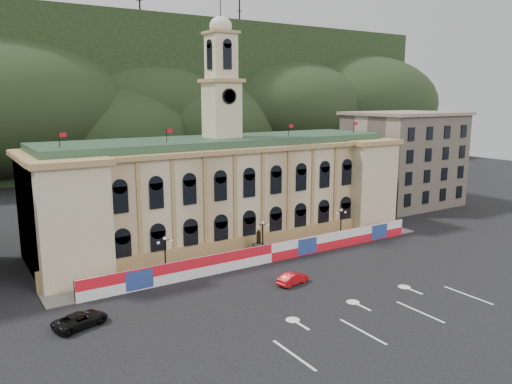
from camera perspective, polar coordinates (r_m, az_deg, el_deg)
ground at (r=55.73m, az=10.65°, el=-12.08°), size 260.00×260.00×0.00m
lane_markings at (r=52.53m, az=14.48°, el=-13.71°), size 26.00×10.00×0.02m
hill_ridge at (r=162.99m, az=-20.26°, el=9.45°), size 230.00×80.00×64.00m
city_hall at (r=75.09m, az=-3.68°, el=0.31°), size 56.20×17.60×37.10m
side_building_right at (r=104.66m, az=16.47°, el=3.69°), size 21.00×17.00×18.60m
hoarding_fence at (r=66.33m, az=1.74°, el=-6.97°), size 50.00×0.44×2.50m
pavement at (r=68.79m, az=0.42°, el=-7.33°), size 56.00×5.50×0.16m
statue at (r=68.65m, az=0.31°, el=-6.40°), size 1.40×1.40×3.72m
lamp_left at (r=61.06m, az=-10.35°, el=-6.94°), size 1.96×0.44×5.15m
lamp_center at (r=67.31m, az=0.77°, el=-5.08°), size 1.96×0.44×5.15m
lamp_right at (r=75.66m, az=9.68°, el=-3.44°), size 1.96×0.44×5.15m
red_sedan at (r=59.15m, az=4.23°, el=-9.82°), size 3.10×4.77×1.39m
black_suv at (r=51.59m, az=-19.42°, el=-13.60°), size 5.32×6.54×1.44m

